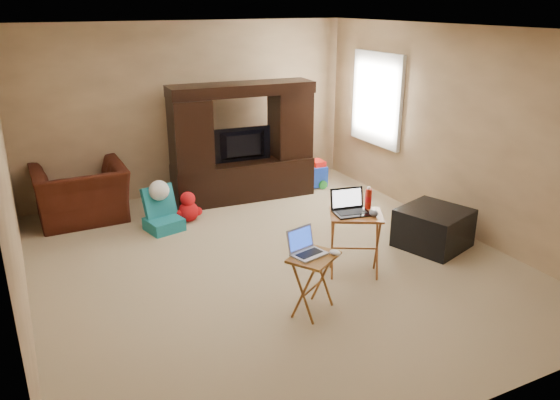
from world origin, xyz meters
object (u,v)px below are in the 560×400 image
recliner (81,194)px  ottoman (433,228)px  entertainment_center (243,143)px  water_bottle (368,199)px  television (244,146)px  laptop_right (352,203)px  laptop_left (309,243)px  mouse_left (335,253)px  tray_table_right (355,244)px  mouse_right (374,213)px  push_toy (306,173)px  tray_table_left (313,284)px  child_rocker (163,210)px  plush_toy (188,206)px

recliner → ottoman: 4.50m
entertainment_center → water_bottle: bearing=-79.7°
television → laptop_right: bearing=95.4°
laptop_left → mouse_left: laptop_left is taller
tray_table_right → mouse_right: 0.41m
push_toy → tray_table_left: (-1.71, -3.20, 0.05)m
push_toy → laptop_right: 2.96m
child_rocker → plush_toy: (0.37, 0.15, -0.07)m
entertainment_center → laptop_right: size_ratio=5.69×
child_rocker → ottoman: child_rocker is taller
tray_table_left → ottoman: bearing=-14.2°
tray_table_right → television: bearing=120.9°
entertainment_center → laptop_left: size_ratio=6.83×
ottoman → television: bearing=118.1°
push_toy → television: bearing=-173.0°
tray_table_right → mouse_left: (-0.58, -0.52, 0.25)m
water_bottle → ottoman: bearing=5.5°
tray_table_right → mouse_left: 0.82m
entertainment_center → laptop_right: (0.07, -2.72, -0.03)m
recliner → plush_toy: size_ratio=2.75×
entertainment_center → laptop_right: 2.72m
mouse_right → entertainment_center: bearing=94.7°
plush_toy → tray_table_left: tray_table_left is taller
tray_table_right → entertainment_center: bearing=120.9°
television → plush_toy: television is taller
recliner → plush_toy: recliner is taller
child_rocker → tray_table_left: tray_table_left is taller
tray_table_left → water_bottle: 1.21m
entertainment_center → television: size_ratio=2.41×
entertainment_center → push_toy: bearing=4.1°
child_rocker → plush_toy: bearing=8.5°
ottoman → tray_table_left: bearing=-162.5°
recliner → laptop_left: (1.56, -3.30, 0.33)m
laptop_right → mouse_right: 0.24m
entertainment_center → plush_toy: 1.30m
ottoman → mouse_left: 1.98m
child_rocker → mouse_right: bearing=-66.7°
television → laptop_left: bearing=81.5°
child_rocker → mouse_left: (0.91, -2.60, 0.32)m
entertainment_center → tray_table_right: size_ratio=2.97×
recliner → water_bottle: water_bottle is taller
water_bottle → television: bearing=96.7°
tray_table_right → laptop_left: size_ratio=2.29×
television → mouse_left: television is taller
television → child_rocker: (-1.39, -0.62, -0.53)m
entertainment_center → laptop_left: 3.24m
child_rocker → mouse_left: size_ratio=4.74×
plush_toy → recliner: bearing=152.1°
plush_toy → mouse_left: (0.54, -2.75, 0.39)m
mouse_left → push_toy: bearing=65.0°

